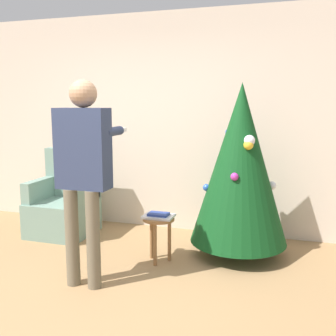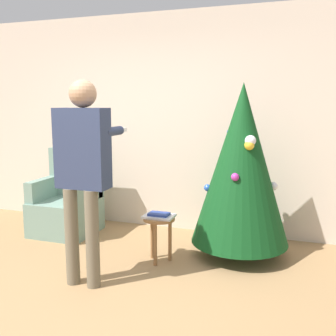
{
  "view_description": "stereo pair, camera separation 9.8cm",
  "coord_description": "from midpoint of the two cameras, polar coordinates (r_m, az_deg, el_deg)",
  "views": [
    {
      "loc": [
        1.57,
        -2.51,
        1.6
      ],
      "look_at": [
        0.48,
        0.97,
        1.0
      ],
      "focal_mm": 42.0,
      "sensor_mm": 36.0,
      "label": 1
    },
    {
      "loc": [
        1.66,
        -2.48,
        1.6
      ],
      "look_at": [
        0.48,
        0.97,
        1.0
      ],
      "focal_mm": 42.0,
      "sensor_mm": 36.0,
      "label": 2
    }
  ],
  "objects": [
    {
      "name": "wall_back",
      "position": [
        4.99,
        -1.48,
        6.52
      ],
      "size": [
        8.0,
        0.06,
        2.7
      ],
      "color": "beige",
      "rests_on": "ground_plane"
    },
    {
      "name": "side_stool",
      "position": [
        4.01,
        -2.08,
        -8.49
      ],
      "size": [
        0.32,
        0.32,
        0.47
      ],
      "color": "olive",
      "rests_on": "ground_plane"
    },
    {
      "name": "laptop",
      "position": [
        3.98,
        -2.09,
        -7.02
      ],
      "size": [
        0.31,
        0.23,
        0.02
      ],
      "color": "silver",
      "rests_on": "side_stool"
    },
    {
      "name": "book",
      "position": [
        3.98,
        -2.09,
        -6.71
      ],
      "size": [
        0.2,
        0.14,
        0.02
      ],
      "color": "navy",
      "rests_on": "laptop"
    },
    {
      "name": "person_standing",
      "position": [
        3.45,
        -12.99,
        0.72
      ],
      "size": [
        0.47,
        0.57,
        1.8
      ],
      "color": "#6B604C",
      "rests_on": "ground_plane"
    },
    {
      "name": "christmas_tree",
      "position": [
        4.11,
        9.75,
        0.56
      ],
      "size": [
        1.01,
        1.01,
        1.81
      ],
      "color": "brown",
      "rests_on": "ground_plane"
    },
    {
      "name": "armchair",
      "position": [
        5.06,
        -15.3,
        -5.18
      ],
      "size": [
        0.72,
        0.69,
        1.03
      ],
      "color": "gray",
      "rests_on": "ground_plane"
    },
    {
      "name": "ground_plane",
      "position": [
        3.37,
        -14.45,
        -19.28
      ],
      "size": [
        14.0,
        14.0,
        0.0
      ],
      "primitive_type": "plane",
      "color": "#99754C"
    }
  ]
}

